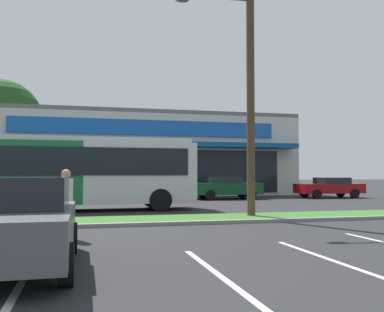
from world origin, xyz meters
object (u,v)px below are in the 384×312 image
at_px(car_3, 16,223).
at_px(car_2, 330,187).
at_px(pedestrian_by_pole, 66,203).
at_px(car_0, 6,189).
at_px(bus_stop_bench, 38,215).
at_px(utility_pole, 247,56).
at_px(city_bus, 71,171).
at_px(car_4, 226,187).

bearing_deg(car_3, car_2, 136.77).
bearing_deg(pedestrian_by_pole, car_0, -101.97).
xyz_separation_m(car_2, pedestrian_by_pole, (-17.04, -15.24, 0.15)).
distance_m(car_2, pedestrian_by_pole, 22.86).
bearing_deg(bus_stop_bench, car_3, 91.28).
relative_size(utility_pole, city_bus, 1.03).
height_order(car_2, car_4, car_4).
bearing_deg(car_3, bus_stop_bench, -178.72).
height_order(utility_pole, pedestrian_by_pole, utility_pole).
distance_m(car_4, pedestrian_by_pole, 18.10).
bearing_deg(utility_pole, city_bus, 142.59).
distance_m(city_bus, car_0, 7.49).
bearing_deg(utility_pole, car_4, 75.15).
xyz_separation_m(car_0, car_4, (13.36, 0.62, -0.02)).
bearing_deg(utility_pole, bus_stop_bench, -161.90).
xyz_separation_m(utility_pole, car_4, (3.18, 12.00, -5.28)).
height_order(bus_stop_bench, car_3, car_3).
xyz_separation_m(city_bus, car_4, (9.65, 7.06, -0.99)).
height_order(utility_pole, car_2, utility_pole).
height_order(car_0, pedestrian_by_pole, pedestrian_by_pole).
bearing_deg(pedestrian_by_pole, car_4, -148.29).
bearing_deg(pedestrian_by_pole, car_2, -164.79).
height_order(city_bus, pedestrian_by_pole, city_bus).
distance_m(bus_stop_bench, car_3, 4.68).
height_order(city_bus, car_2, city_bus).
bearing_deg(utility_pole, pedestrian_by_pole, -151.75).
distance_m(car_0, car_3, 18.65).
height_order(car_3, car_4, car_3).
height_order(utility_pole, bus_stop_bench, utility_pole).
distance_m(utility_pole, car_0, 16.15).
height_order(bus_stop_bench, pedestrian_by_pole, pedestrian_by_pole).
bearing_deg(car_4, pedestrian_by_pole, -121.68).
bearing_deg(car_0, bus_stop_bench, -77.30).
bearing_deg(bus_stop_bench, utility_pole, -161.90).
distance_m(car_3, pedestrian_by_pole, 3.65).
height_order(car_0, car_4, car_0).
relative_size(car_2, pedestrian_by_pole, 2.63).
xyz_separation_m(utility_pole, car_3, (-6.99, -6.99, -5.25)).
height_order(bus_stop_bench, car_4, car_4).
relative_size(city_bus, car_3, 2.57).
bearing_deg(car_4, car_2, -1.24).
distance_m(utility_pole, car_3, 11.19).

